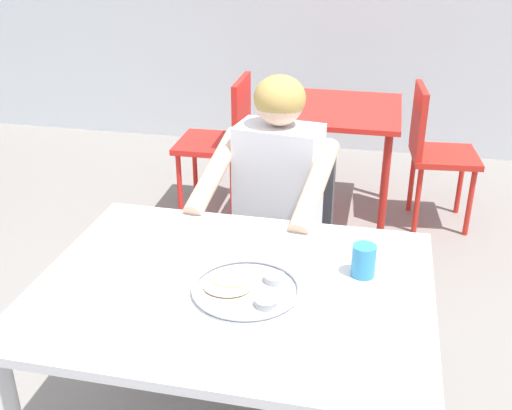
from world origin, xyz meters
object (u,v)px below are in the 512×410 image
(thali_tray, at_px, (246,288))
(chair_red_right, at_px, (433,146))
(table_background_red, at_px, (332,121))
(diner_foreground, at_px, (271,199))
(chair_foreground, at_px, (285,227))
(drinking_cup, at_px, (364,260))
(table_foreground, at_px, (233,303))
(chair_red_left, at_px, (224,135))

(thali_tray, bearing_deg, chair_red_right, 72.99)
(thali_tray, distance_m, table_background_red, 2.12)
(thali_tray, height_order, diner_foreground, diner_foreground)
(table_background_red, bearing_deg, chair_foreground, -94.11)
(chair_red_right, bearing_deg, drinking_cup, -99.32)
(table_foreground, bearing_deg, table_background_red, 87.50)
(diner_foreground, xyz_separation_m, chair_red_right, (0.72, 1.41, -0.21))
(table_background_red, relative_size, chair_red_left, 0.93)
(table_foreground, distance_m, diner_foreground, 0.69)
(table_foreground, xyz_separation_m, chair_red_right, (0.70, 2.10, -0.17))
(chair_red_left, bearing_deg, diner_foreground, -67.16)
(table_foreground, distance_m, thali_tray, 0.10)
(chair_foreground, relative_size, diner_foreground, 0.69)
(chair_red_left, bearing_deg, chair_foreground, -62.28)
(diner_foreground, distance_m, chair_red_right, 1.60)
(chair_red_left, bearing_deg, thali_tray, -73.00)
(drinking_cup, height_order, chair_red_right, chair_red_right)
(table_background_red, bearing_deg, table_foreground, -92.50)
(table_foreground, height_order, chair_red_right, chair_red_right)
(diner_foreground, bearing_deg, thali_tray, -84.68)
(chair_red_left, bearing_deg, drinking_cup, -63.09)
(drinking_cup, relative_size, table_background_red, 0.13)
(table_foreground, height_order, chair_red_left, chair_red_left)
(chair_foreground, bearing_deg, table_background_red, 85.89)
(drinking_cup, xyz_separation_m, diner_foreground, (-0.40, 0.56, -0.09))
(thali_tray, xyz_separation_m, drinking_cup, (0.33, 0.17, 0.04))
(chair_foreground, height_order, chair_red_right, chair_red_right)
(table_background_red, bearing_deg, thali_tray, -91.12)
(chair_foreground, relative_size, table_background_red, 1.02)
(thali_tray, relative_size, diner_foreground, 0.27)
(drinking_cup, bearing_deg, table_background_red, 98.44)
(drinking_cup, relative_size, chair_red_right, 0.12)
(diner_foreground, xyz_separation_m, chair_red_left, (-0.56, 1.33, -0.21))
(table_foreground, relative_size, thali_tray, 3.66)
(chair_red_left, bearing_deg, table_foreground, -74.03)
(chair_red_left, xyz_separation_m, chair_red_right, (1.28, 0.08, -0.00))
(chair_foreground, bearing_deg, thali_tray, -87.39)
(thali_tray, relative_size, drinking_cup, 3.15)
(diner_foreground, bearing_deg, drinking_cup, -54.44)
(thali_tray, bearing_deg, diner_foreground, 95.32)
(thali_tray, height_order, chair_foreground, chair_foreground)
(chair_foreground, bearing_deg, table_foreground, -90.42)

